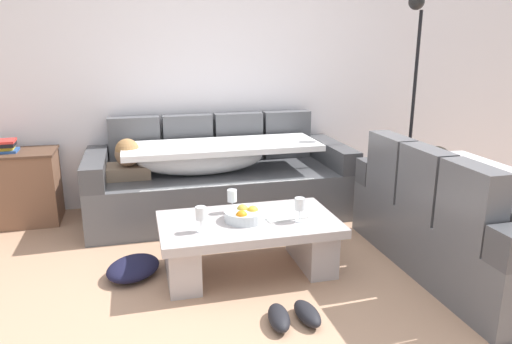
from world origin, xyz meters
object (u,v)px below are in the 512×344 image
at_px(wine_glass_far_back, 232,197).
at_px(floor_lamp, 412,89).
at_px(pair_of_shoes, 293,316).
at_px(fruit_bowl, 245,215).
at_px(couch_near_window, 466,222).
at_px(couch_along_wall, 217,180).
at_px(book_stack_on_cabinet, 6,146).
at_px(open_magazine, 283,215).
at_px(wine_glass_near_right, 300,205).
at_px(wine_glass_near_left, 201,214).
at_px(crumpled_garment, 133,268).
at_px(side_cabinet, 15,188).
at_px(coffee_table, 248,239).

xyz_separation_m(wine_glass_far_back, floor_lamp, (1.91, 0.88, 0.62)).
bearing_deg(pair_of_shoes, fruit_bowl, 100.17).
relative_size(couch_near_window, fruit_bowl, 6.11).
height_order(couch_along_wall, wine_glass_far_back, couch_along_wall).
bearing_deg(wine_glass_far_back, book_stack_on_cabinet, 144.29).
bearing_deg(couch_near_window, open_magazine, 75.46).
distance_m(wine_glass_far_back, book_stack_on_cabinet, 2.10).
height_order(wine_glass_near_right, open_magazine, wine_glass_near_right).
xyz_separation_m(wine_glass_near_left, crumpled_garment, (-0.44, 0.24, -0.44)).
bearing_deg(book_stack_on_cabinet, couch_near_window, -27.52).
bearing_deg(fruit_bowl, couch_near_window, -11.32).
distance_m(couch_near_window, side_cabinet, 3.65).
height_order(coffee_table, open_magazine, open_magazine).
distance_m(fruit_bowl, wine_glass_near_left, 0.34).
height_order(wine_glass_far_back, book_stack_on_cabinet, book_stack_on_cabinet).
xyz_separation_m(wine_glass_near_right, book_stack_on_cabinet, (-2.09, 1.50, 0.20)).
xyz_separation_m(couch_along_wall, floor_lamp, (1.85, -0.11, 0.78)).
xyz_separation_m(wine_glass_near_left, book_stack_on_cabinet, (-1.43, 1.51, 0.20)).
xyz_separation_m(fruit_bowl, open_magazine, (0.27, 0.02, -0.04)).
bearing_deg(open_magazine, wine_glass_far_back, 147.39).
height_order(couch_near_window, wine_glass_far_back, couch_near_window).
bearing_deg(wine_glass_near_right, pair_of_shoes, -111.80).
bearing_deg(coffee_table, open_magazine, 3.97).
height_order(coffee_table, wine_glass_near_right, wine_glass_near_right).
bearing_deg(wine_glass_near_left, wine_glass_far_back, 48.54).
height_order(wine_glass_near_right, pair_of_shoes, wine_glass_near_right).
xyz_separation_m(wine_glass_far_back, open_magazine, (0.33, -0.16, -0.11)).
bearing_deg(coffee_table, wine_glass_near_right, -18.89).
bearing_deg(open_magazine, floor_lamp, 26.53).
bearing_deg(coffee_table, wine_glass_near_left, -160.26).
xyz_separation_m(couch_along_wall, wine_glass_near_right, (0.34, -1.28, 0.16)).
xyz_separation_m(wine_glass_near_left, floor_lamp, (2.17, 1.18, 0.62)).
bearing_deg(floor_lamp, pair_of_shoes, -135.05).
bearing_deg(crumpled_garment, couch_near_window, -10.67).
relative_size(wine_glass_near_left, pair_of_shoes, 0.52).
bearing_deg(wine_glass_near_left, fruit_bowl, 20.94).
bearing_deg(floor_lamp, open_magazine, -146.73).
bearing_deg(crumpled_garment, pair_of_shoes, -42.41).
distance_m(coffee_table, floor_lamp, 2.29).
bearing_deg(wine_glass_near_left, crumpled_garment, 150.97).
xyz_separation_m(fruit_bowl, side_cabinet, (-1.72, 1.39, -0.10)).
distance_m(coffee_table, side_cabinet, 2.23).
height_order(floor_lamp, pair_of_shoes, floor_lamp).
height_order(floor_lamp, crumpled_garment, floor_lamp).
bearing_deg(side_cabinet, crumpled_garment, -52.80).
bearing_deg(crumpled_garment, floor_lamp, 19.64).
distance_m(floor_lamp, crumpled_garment, 2.97).
distance_m(coffee_table, fruit_bowl, 0.18).
bearing_deg(wine_glass_far_back, pair_of_shoes, -78.51).
bearing_deg(coffee_table, wine_glass_far_back, 113.24).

